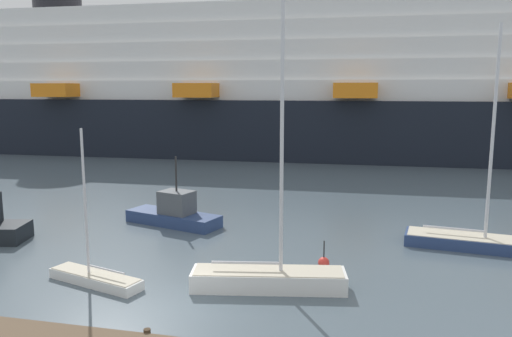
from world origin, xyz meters
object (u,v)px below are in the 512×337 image
sailboat_1 (269,275)px  cruise_ship (217,91)px  sailboat_3 (95,276)px  channel_buoy_0 (324,262)px  sailboat_2 (474,239)px  fishing_boat_1 (174,213)px

sailboat_1 → cruise_ship: bearing=99.6°
sailboat_3 → channel_buoy_0: sailboat_3 is taller
sailboat_2 → sailboat_3: size_ratio=1.72×
sailboat_2 → sailboat_3: bearing=-144.7°
cruise_ship → sailboat_1: bearing=-71.5°
channel_buoy_0 → fishing_boat_1: bearing=149.9°
sailboat_1 → sailboat_3: size_ratio=1.91×
sailboat_1 → sailboat_2: bearing=29.0°
sailboat_2 → fishing_boat_1: sailboat_2 is taller
sailboat_1 → fishing_boat_1: sailboat_1 is taller
sailboat_1 → sailboat_3: sailboat_1 is taller
channel_buoy_0 → cruise_ship: 46.94m
sailboat_3 → sailboat_2: bearing=-136.0°
fishing_boat_1 → cruise_ship: size_ratio=0.05×
fishing_boat_1 → cruise_ship: cruise_ship is taller
sailboat_2 → sailboat_3: 19.60m
fishing_boat_1 → sailboat_2: bearing=13.8°
sailboat_2 → channel_buoy_0: bearing=-139.9°
sailboat_2 → cruise_ship: size_ratio=0.09×
channel_buoy_0 → sailboat_3: bearing=-156.7°
sailboat_3 → channel_buoy_0: 10.61m
channel_buoy_0 → sailboat_1: bearing=-124.6°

